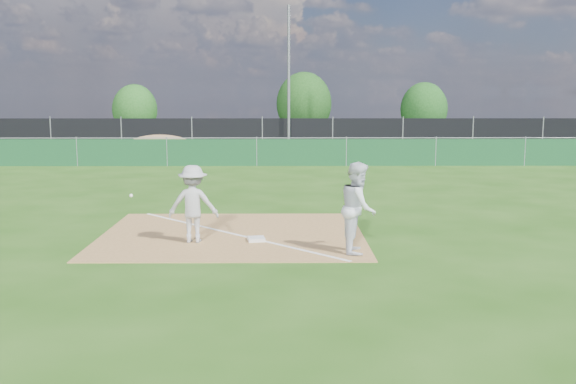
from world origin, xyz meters
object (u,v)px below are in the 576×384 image
object	(u,v)px
first_base	(256,239)
car_left	(167,131)
play_at_first	(193,204)
runner	(358,208)
car_right	(338,133)
tree_mid	(304,104)
tree_right	(424,109)
light_pole	(289,79)
tree_left	(135,110)
car_mid	(226,132)

from	to	relation	value
first_base	car_left	size ratio (longest dim) A/B	0.08
play_at_first	runner	bearing A→B (deg)	-14.12
first_base	car_right	distance (m)	28.43
tree_mid	tree_right	size ratio (longest dim) A/B	1.18
first_base	tree_mid	size ratio (longest dim) A/B	0.08
tree_mid	first_base	bearing A→B (deg)	-93.70
light_pole	runner	bearing A→B (deg)	-87.05
car_left	tree_left	size ratio (longest dim) A/B	1.20
first_base	car_left	bearing A→B (deg)	103.97
play_at_first	first_base	bearing A→B (deg)	3.98
play_at_first	car_mid	xyz separation A→B (m)	(-1.72, 27.95, -0.13)
runner	car_mid	xyz separation A→B (m)	(-5.21, 28.82, -0.20)
play_at_first	tree_right	xyz separation A→B (m)	(12.16, 32.87, 1.19)
tree_right	runner	bearing A→B (deg)	-104.41
runner	tree_right	bearing A→B (deg)	-8.12
tree_mid	light_pole	bearing A→B (deg)	-96.51
light_pole	car_mid	distance (m)	7.52
car_left	car_right	size ratio (longest dim) A/B	1.10
first_base	play_at_first	size ratio (longest dim) A/B	0.19
play_at_first	car_right	xyz separation A→B (m)	(5.57, 28.20, -0.25)
runner	tree_left	bearing A→B (deg)	26.00
light_pole	car_right	world-z (taller)	light_pole
first_base	tree_mid	world-z (taller)	tree_mid
car_mid	tree_left	xyz separation A→B (m)	(-7.20, 5.81, 1.25)
play_at_first	runner	distance (m)	3.60
tree_left	tree_right	xyz separation A→B (m)	(21.08, -0.88, 0.07)
runner	car_right	distance (m)	29.16
car_right	runner	bearing A→B (deg)	-164.71
car_mid	tree_right	world-z (taller)	tree_right
runner	first_base	bearing A→B (deg)	71.74
play_at_first	car_mid	size ratio (longest dim) A/B	0.44
light_pole	car_right	size ratio (longest dim) A/B	1.91
tree_left	car_right	bearing A→B (deg)	-20.97
tree_mid	tree_right	world-z (taller)	tree_mid
play_at_first	tree_left	size ratio (longest dim) A/B	0.50
tree_right	tree_mid	bearing A→B (deg)	179.24
car_mid	car_right	distance (m)	7.29
light_pole	tree_right	size ratio (longest dim) A/B	2.01
car_left	car_mid	size ratio (longest dim) A/B	1.05
runner	tree_left	xyz separation A→B (m)	(-12.41, 34.63, 1.05)
first_base	tree_left	bearing A→B (deg)	106.98
car_right	tree_right	distance (m)	8.20
runner	tree_left	world-z (taller)	tree_left
car_mid	first_base	bearing A→B (deg)	173.17
runner	car_left	distance (m)	29.60
tree_left	car_mid	bearing A→B (deg)	-38.89
runner	tree_right	world-z (taller)	tree_right
first_base	tree_left	xyz separation A→B (m)	(-10.28, 33.66, 1.92)
tree_right	light_pole	bearing A→B (deg)	-133.55
light_pole	play_at_first	size ratio (longest dim) A/B	4.13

